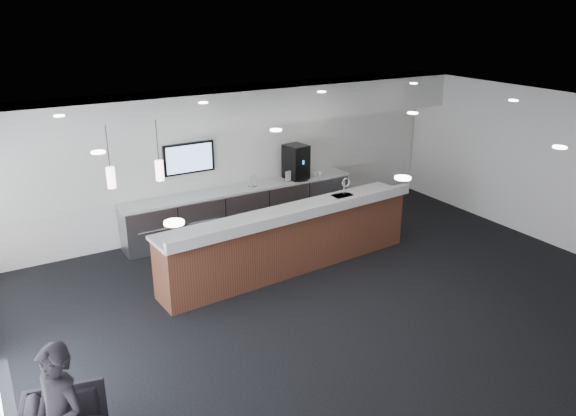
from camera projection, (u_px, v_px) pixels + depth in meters
ground at (342, 304)px, 9.02m from camera, size 10.00×10.00×0.00m
ceiling at (349, 119)px, 7.98m from camera, size 10.00×8.00×0.02m
back_wall at (233, 158)px, 11.73m from camera, size 10.00×0.02×3.00m
right_wall at (555, 170)px, 10.88m from camera, size 0.02×8.00×3.00m
soffit_bulkhead at (241, 106)px, 10.97m from camera, size 10.00×0.90×0.70m
alcove_panel at (233, 153)px, 11.68m from camera, size 9.80×0.06×1.40m
back_credenza at (242, 209)px, 11.80m from camera, size 5.06×0.66×0.95m
wall_tv at (189, 158)px, 11.13m from camera, size 1.05×0.08×0.62m
pendant_left at (172, 180)px, 7.74m from camera, size 0.12×0.12×0.30m
pendant_right at (121, 188)px, 7.41m from camera, size 0.12×0.12×0.30m
ceiling_can_lights at (349, 121)px, 7.99m from camera, size 7.00×5.00×0.02m
service_counter at (290, 239)px, 10.03m from camera, size 5.05×1.20×1.49m
coffee_machine at (296, 162)px, 12.11m from camera, size 0.49×0.59×0.74m
info_sign_left at (253, 181)px, 11.63m from camera, size 0.17×0.05×0.24m
info_sign_right at (289, 176)px, 11.99m from camera, size 0.17×0.05×0.23m
cup_0 at (320, 173)px, 12.43m from camera, size 0.10×0.10×0.09m
cup_1 at (315, 174)px, 12.37m from camera, size 0.14×0.14×0.09m
cup_2 at (309, 175)px, 12.30m from camera, size 0.12×0.12×0.09m
cup_3 at (304, 176)px, 12.23m from camera, size 0.13×0.13×0.09m
cup_4 at (298, 177)px, 12.17m from camera, size 0.13×0.13×0.09m
cup_5 at (293, 178)px, 12.10m from camera, size 0.11×0.11×0.09m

